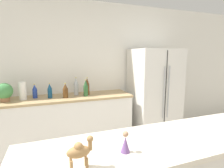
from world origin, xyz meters
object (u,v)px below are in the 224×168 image
Objects in this scene: back_bottle_1 at (87,87)px; camel_figurine at (80,151)px; refrigerator at (154,93)px; back_bottle_5 at (76,87)px; potted_plant at (4,92)px; back_bottle_3 at (65,91)px; back_bottle_2 at (86,88)px; back_bottle_0 at (50,91)px; wise_man_figurine_crimson at (125,143)px; paper_towel_roll at (23,91)px; back_bottle_4 at (35,91)px.

back_bottle_1 reaches higher than camel_figurine.
refrigerator reaches higher than back_bottle_5.
potted_plant is 0.87m from back_bottle_3.
refrigerator is 1.36m from back_bottle_2.
back_bottle_1 is (1.25, 0.06, -0.01)m from potted_plant.
back_bottle_3 is at bearing -3.34° from potted_plant.
wise_man_figurine_crimson is (0.39, -2.10, 0.06)m from back_bottle_0.
back_bottle_1 is (1.02, 0.01, 0.01)m from paper_towel_roll.
back_bottle_3 is at bearing 86.76° from camel_figurine.
camel_figurine reaches higher than back_bottle_4.
potted_plant reaches higher than paper_towel_roll.
back_bottle_4 is (-0.47, 0.15, -0.00)m from back_bottle_3.
back_bottle_3 is 1.45× the size of camel_figurine.
refrigerator is 13.15× the size of wise_man_figurine_crimson.
back_bottle_5 is (-1.49, 0.14, 0.19)m from refrigerator.
wise_man_figurine_crimson reaches higher than back_bottle_4.
back_bottle_2 is 0.82m from back_bottle_4.
back_bottle_3 is 1.87× the size of wise_man_figurine_crimson.
back_bottle_5 is (-0.19, 0.04, 0.00)m from back_bottle_1.
back_bottle_2 is at bearing 84.87° from wise_man_figurine_crimson.
refrigerator is 1.51m from back_bottle_5.
refrigerator is at bearing -5.44° from back_bottle_5.
refrigerator reaches higher than camel_figurine.
back_bottle_4 is (0.17, 0.05, -0.03)m from paper_towel_roll.
back_bottle_4 is 0.66m from back_bottle_5.
back_bottle_2 is at bearing 179.79° from refrigerator.
camel_figurine is at bearing -70.53° from potted_plant.
back_bottle_4 is at bearing 162.64° from back_bottle_0.
refrigerator is 6.05× the size of potted_plant.
back_bottle_0 is at bearing 93.20° from camel_figurine.
camel_figurine is at bearing -81.12° from back_bottle_4.
back_bottle_4 is (-0.23, 0.07, -0.01)m from back_bottle_0.
wise_man_figurine_crimson is at bearing -74.04° from back_bottle_4.
back_bottle_2 is (0.97, -0.09, -0.01)m from paper_towel_roll.
back_bottle_5 reaches higher than back_bottle_4.
back_bottle_5 is (0.19, 0.15, 0.03)m from back_bottle_3.
back_bottle_0 is 0.79× the size of back_bottle_5.
paper_towel_roll is (0.24, 0.05, -0.01)m from potted_plant.
back_bottle_2 is at bearing -9.98° from back_bottle_4.
back_bottle_2 is 2.19× the size of wise_man_figurine_crimson.
potted_plant is 1.21× the size of back_bottle_4.
back_bottle_5 is at bearing 167.52° from back_bottle_1.
back_bottle_5 reaches higher than wise_man_figurine_crimson.
paper_towel_roll is at bearing 103.35° from camel_figurine.
back_bottle_1 is 2.14m from wise_man_figurine_crimson.
refrigerator is at bearing -3.89° from back_bottle_4.
back_bottle_2 reaches higher than back_bottle_3.
back_bottle_0 is 0.58m from back_bottle_2.
back_bottle_0 is (0.63, 0.03, -0.04)m from potted_plant.
back_bottle_2 is at bearing -115.67° from back_bottle_1.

